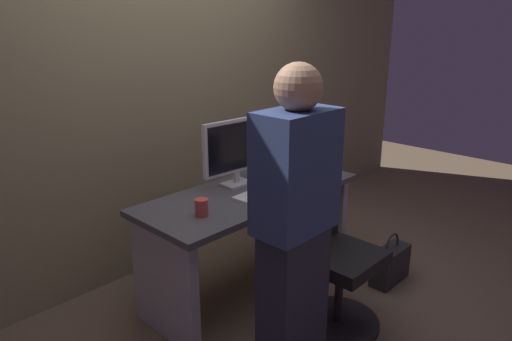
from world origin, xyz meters
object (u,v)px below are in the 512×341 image
Objects in this scene: monitor at (236,148)px; mouse at (293,181)px; cup_near_keyboard at (202,207)px; book_stack at (276,167)px; office_chair at (333,259)px; person_at_desk at (294,231)px; desk at (251,221)px; keyboard at (262,192)px; handbag at (390,264)px.

monitor reaches higher than mouse.
cup_near_keyboard is at bearing 178.55° from mouse.
book_stack is (0.08, 0.22, 0.04)m from mouse.
office_chair is 0.87m from book_stack.
mouse is at bearing 65.94° from office_chair.
person_at_desk is 16.39× the size of mouse.
person_at_desk is 7.21× the size of book_stack.
desk is 1.66× the size of office_chair.
monitor is 2.38× the size of book_stack.
person_at_desk reaches higher than office_chair.
desk is 0.94m from person_at_desk.
cup_near_keyboard is 0.45× the size of book_stack.
keyboard is 4.23× the size of cup_near_keyboard.
mouse is (0.30, -0.02, 0.01)m from keyboard.
cup_near_keyboard is 0.90m from book_stack.
keyboard is 0.43m from book_stack.
desk is at bearing 97.07° from office_chair.
book_stack is (0.37, 0.21, 0.04)m from keyboard.
cup_near_keyboard reaches higher than handbag.
office_chair is 0.86m from cup_near_keyboard.
monitor reaches higher than cup_near_keyboard.
book_stack is at bearing 71.43° from mouse.
keyboard is (0.01, -0.09, 0.23)m from desk.
keyboard is at bearing -84.68° from desk.
cup_near_keyboard is (-0.80, 0.02, 0.03)m from mouse.
monitor is 0.45m from mouse.
book_stack is at bearing 115.84° from handbag.
handbag is at bearing -47.73° from monitor.
mouse reaches higher than desk.
cup_near_keyboard is at bearing 92.56° from person_at_desk.
cup_near_keyboard is (-0.50, 0.00, 0.04)m from keyboard.
cup_near_keyboard is at bearing -166.83° from book_stack.
desk is 2.88× the size of monitor.
person_at_desk is at bearing -140.32° from mouse.
person_at_desk is at bearing -134.38° from book_stack.
book_stack reaches higher than mouse.
office_chair is 4.13× the size of book_stack.
book_stack is at bearing 27.53° from keyboard.
handbag is at bearing -38.99° from keyboard.
monitor is (0.02, 0.15, 0.48)m from desk.
mouse is (0.77, 0.64, -0.09)m from person_at_desk.
office_chair is at bearing -82.93° from desk.
book_stack reaches higher than desk.
person_at_desk is at bearing -118.32° from monitor.
office_chair is 9.24× the size of cup_near_keyboard.
person_at_desk is at bearing -121.83° from desk.
monitor is 1.39m from handbag.
mouse is 0.24m from book_stack.
person_at_desk reaches higher than book_stack.
handbag is at bearing -3.57° from office_chair.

